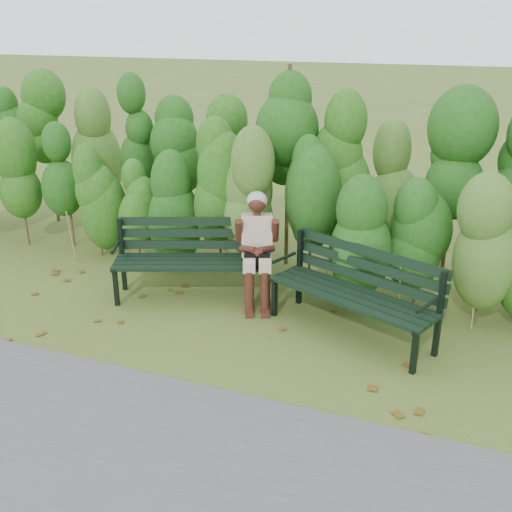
% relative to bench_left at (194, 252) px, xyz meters
% --- Properties ---
extents(ground, '(80.00, 80.00, 0.00)m').
position_rel_bench_left_xyz_m(ground, '(0.92, -0.75, -0.52)').
color(ground, '#4A5822').
extents(footpath, '(60.00, 2.50, 0.01)m').
position_rel_bench_left_xyz_m(footpath, '(0.92, -2.95, -0.52)').
color(footpath, '#474749').
rests_on(footpath, ground).
extents(hedge_band, '(11.04, 1.67, 2.42)m').
position_rel_bench_left_xyz_m(hedge_band, '(0.92, 1.11, 0.74)').
color(hedge_band, '#47381E').
rests_on(hedge_band, ground).
extents(leaf_litter, '(5.55, 2.25, 0.01)m').
position_rel_bench_left_xyz_m(leaf_litter, '(0.58, -0.92, -0.52)').
color(leaf_litter, brown).
rests_on(leaf_litter, ground).
extents(bench_left, '(1.86, 1.17, 0.89)m').
position_rel_bench_left_xyz_m(bench_left, '(0.00, 0.00, 0.00)').
color(bench_left, black).
rests_on(bench_left, ground).
extents(bench_right, '(1.83, 1.18, 0.87)m').
position_rel_bench_left_xyz_m(bench_right, '(1.94, -0.23, -0.01)').
color(bench_right, black).
rests_on(bench_right, ground).
extents(seated_woman, '(0.56, 0.77, 1.25)m').
position_rel_bench_left_xyz_m(seated_woman, '(0.74, 0.09, 0.19)').
color(seated_woman, '#B7A18F').
rests_on(seated_woman, ground).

